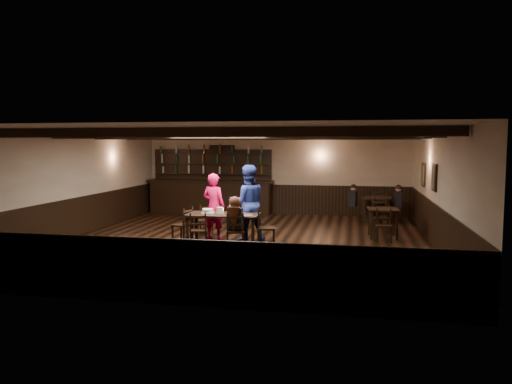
% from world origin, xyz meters
% --- Properties ---
extents(ground, '(10.00, 10.00, 0.00)m').
position_xyz_m(ground, '(0.00, 0.00, 0.00)').
color(ground, black).
rests_on(ground, ground).
extents(room_shell, '(9.02, 10.02, 2.71)m').
position_xyz_m(room_shell, '(0.01, 0.04, 1.75)').
color(room_shell, beige).
rests_on(room_shell, ground).
extents(dining_table, '(1.68, 0.85, 0.75)m').
position_xyz_m(dining_table, '(-0.39, -0.58, 0.68)').
color(dining_table, black).
rests_on(dining_table, ground).
extents(chair_near_left, '(0.47, 0.46, 0.85)m').
position_xyz_m(chair_near_left, '(-0.82, -1.16, 0.50)').
color(chair_near_left, black).
rests_on(chair_near_left, ground).
extents(chair_near_right, '(0.49, 0.48, 0.87)m').
position_xyz_m(chair_near_right, '(0.03, -1.16, 0.51)').
color(chair_near_right, black).
rests_on(chair_near_right, ground).
extents(chair_end_left, '(0.49, 0.50, 0.88)m').
position_xyz_m(chair_end_left, '(-1.36, -0.53, 0.51)').
color(chair_end_left, black).
rests_on(chair_end_left, ground).
extents(chair_end_right, '(0.48, 0.50, 0.92)m').
position_xyz_m(chair_end_right, '(0.57, -0.70, 0.54)').
color(chair_end_right, black).
rests_on(chair_end_right, ground).
extents(chair_far_pushed, '(0.39, 0.37, 0.78)m').
position_xyz_m(chair_far_pushed, '(-1.21, 0.68, 0.46)').
color(chair_far_pushed, black).
rests_on(chair_far_pushed, ground).
extents(woman_pink, '(0.69, 0.54, 1.66)m').
position_xyz_m(woman_pink, '(-0.82, 0.11, 0.83)').
color(woman_pink, '#E91777').
rests_on(woman_pink, ground).
extents(man_blue, '(1.11, 0.99, 1.88)m').
position_xyz_m(man_blue, '(0.05, 0.07, 0.94)').
color(man_blue, navy).
rests_on(man_blue, ground).
extents(seated_person, '(0.32, 0.48, 0.79)m').
position_xyz_m(seated_person, '(0.01, -1.10, 0.81)').
color(seated_person, black).
rests_on(seated_person, ground).
extents(cake, '(0.32, 0.32, 0.10)m').
position_xyz_m(cake, '(-0.80, -0.50, 0.80)').
color(cake, white).
rests_on(cake, dining_table).
extents(plate_stack_a, '(0.17, 0.17, 0.16)m').
position_xyz_m(plate_stack_a, '(-0.47, -0.58, 0.83)').
color(plate_stack_a, white).
rests_on(plate_stack_a, dining_table).
extents(plate_stack_b, '(0.19, 0.19, 0.22)m').
position_xyz_m(plate_stack_b, '(-0.17, -0.49, 0.86)').
color(plate_stack_b, white).
rests_on(plate_stack_b, dining_table).
extents(tea_light, '(0.05, 0.05, 0.06)m').
position_xyz_m(tea_light, '(-0.32, -0.44, 0.78)').
color(tea_light, '#A5A8AD').
rests_on(tea_light, dining_table).
extents(salt_shaker, '(0.04, 0.04, 0.10)m').
position_xyz_m(salt_shaker, '(-0.08, -0.62, 0.80)').
color(salt_shaker, silver).
rests_on(salt_shaker, dining_table).
extents(pepper_shaker, '(0.04, 0.04, 0.09)m').
position_xyz_m(pepper_shaker, '(0.05, -0.68, 0.80)').
color(pepper_shaker, '#A5A8AD').
rests_on(pepper_shaker, dining_table).
extents(drink_glass, '(0.08, 0.08, 0.12)m').
position_xyz_m(drink_glass, '(-0.10, -0.45, 0.81)').
color(drink_glass, silver).
rests_on(drink_glass, dining_table).
extents(menu_red, '(0.38, 0.30, 0.00)m').
position_xyz_m(menu_red, '(0.17, -0.72, 0.75)').
color(menu_red, '#9A2910').
rests_on(menu_red, dining_table).
extents(menu_blue, '(0.37, 0.30, 0.00)m').
position_xyz_m(menu_blue, '(0.12, -0.44, 0.75)').
color(menu_blue, '#0F234C').
rests_on(menu_blue, dining_table).
extents(bar_counter, '(4.38, 0.70, 2.20)m').
position_xyz_m(bar_counter, '(-2.24, 4.72, 0.73)').
color(bar_counter, black).
rests_on(bar_counter, ground).
extents(back_table_a, '(0.80, 0.80, 0.75)m').
position_xyz_m(back_table_a, '(3.35, 1.15, 0.65)').
color(back_table_a, black).
rests_on(back_table_a, ground).
extents(back_table_b, '(1.03, 1.03, 0.75)m').
position_xyz_m(back_table_b, '(3.34, 3.91, 0.65)').
color(back_table_b, black).
rests_on(back_table_b, ground).
extents(bg_patron_left, '(0.27, 0.37, 0.68)m').
position_xyz_m(bg_patron_left, '(2.60, 3.86, 0.80)').
color(bg_patron_left, black).
rests_on(bg_patron_left, ground).
extents(bg_patron_right, '(0.22, 0.34, 0.70)m').
position_xyz_m(bg_patron_right, '(3.94, 3.71, 0.81)').
color(bg_patron_right, black).
rests_on(bg_patron_right, ground).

